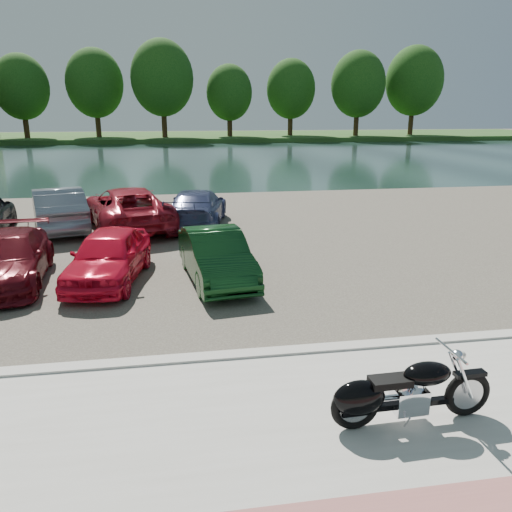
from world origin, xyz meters
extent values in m
plane|color=#595447|center=(0.00, 0.00, 0.00)|extent=(200.00, 200.00, 0.00)
cube|color=#B0ADA6|center=(0.00, -1.00, 0.05)|extent=(60.00, 6.00, 0.10)
cube|color=#B0ADA6|center=(0.00, 2.00, 0.07)|extent=(60.00, 0.30, 0.14)
cube|color=#454038|center=(0.00, 11.00, 0.02)|extent=(60.00, 18.00, 0.04)
cube|color=#1A2F2C|center=(0.00, 40.00, 0.00)|extent=(120.00, 40.00, 0.00)
cube|color=#1E4619|center=(0.00, 72.00, 0.30)|extent=(120.00, 24.00, 0.60)
cylinder|color=#342113|center=(-21.00, 66.00, 3.08)|extent=(0.70, 0.70, 4.95)
ellipsoid|color=#133A10|center=(-21.00, 66.00, 7.04)|extent=(6.93, 6.93, 8.32)
cylinder|color=#342113|center=(-12.00, 67.40, 3.30)|extent=(0.70, 0.70, 5.40)
ellipsoid|color=#133A10|center=(-12.00, 67.40, 7.62)|extent=(7.56, 7.56, 9.07)
cylinder|color=#342113|center=(-3.00, 64.60, 3.52)|extent=(0.70, 0.70, 5.85)
ellipsoid|color=#133A10|center=(-3.00, 64.60, 8.21)|extent=(8.19, 8.19, 9.83)
cylinder|color=#342113|center=(6.00, 66.00, 2.85)|extent=(0.70, 0.70, 4.50)
ellipsoid|color=#133A10|center=(6.00, 66.00, 6.45)|extent=(6.30, 6.30, 7.56)
cylinder|color=#342113|center=(15.00, 67.40, 3.08)|extent=(0.70, 0.70, 4.95)
ellipsoid|color=#133A10|center=(15.00, 67.40, 7.04)|extent=(6.93, 6.93, 8.32)
cylinder|color=#342113|center=(24.00, 64.60, 3.30)|extent=(0.70, 0.70, 5.40)
ellipsoid|color=#133A10|center=(24.00, 64.60, 7.62)|extent=(7.56, 7.56, 9.07)
cylinder|color=#342113|center=(33.00, 66.00, 3.52)|extent=(0.70, 0.70, 5.85)
ellipsoid|color=#133A10|center=(33.00, 66.00, 8.21)|extent=(8.19, 8.19, 9.83)
torus|color=black|center=(1.99, -0.27, 0.44)|extent=(0.68, 0.14, 0.68)
torus|color=black|center=(0.34, -0.32, 0.44)|extent=(0.68, 0.14, 0.68)
cylinder|color=#B2B2B7|center=(1.99, -0.27, 0.44)|extent=(0.46, 0.07, 0.46)
cylinder|color=#B2B2B7|center=(0.34, -0.32, 0.44)|extent=(0.46, 0.07, 0.46)
cylinder|color=silver|center=(1.86, -0.38, 0.74)|extent=(0.33, 0.06, 0.63)
cylinder|color=silver|center=(1.85, -0.18, 0.74)|extent=(0.33, 0.06, 0.63)
cylinder|color=silver|center=(1.66, -0.28, 1.13)|extent=(0.06, 0.75, 0.04)
sphere|color=silver|center=(1.76, -0.28, 1.05)|extent=(0.16, 0.16, 0.16)
sphere|color=silver|center=(1.83, -0.28, 1.05)|extent=(0.11, 0.11, 0.11)
cube|color=black|center=(1.99, -0.27, 0.75)|extent=(0.45, 0.15, 0.06)
cube|color=black|center=(1.17, -0.30, 0.38)|extent=(1.20, 0.13, 0.08)
cube|color=silver|center=(1.12, -0.30, 0.45)|extent=(0.46, 0.33, 0.34)
cylinder|color=silver|center=(1.22, -0.29, 0.65)|extent=(0.25, 0.19, 0.27)
cylinder|color=silver|center=(1.02, -0.30, 0.65)|extent=(0.25, 0.19, 0.27)
ellipsoid|color=black|center=(1.35, -0.29, 0.82)|extent=(0.69, 0.38, 0.32)
cube|color=black|center=(0.82, -0.31, 0.76)|extent=(0.56, 0.29, 0.10)
ellipsoid|color=black|center=(0.39, -0.32, 0.56)|extent=(0.74, 0.36, 0.50)
cube|color=black|center=(0.34, -0.32, 0.49)|extent=(0.40, 0.19, 0.30)
cylinder|color=silver|center=(0.81, -0.15, 0.32)|extent=(1.10, 0.12, 0.09)
cylinder|color=silver|center=(0.81, -0.15, 0.40)|extent=(1.10, 0.12, 0.09)
cylinder|color=#B2B2B7|center=(1.02, -0.48, 0.23)|extent=(0.03, 0.14, 0.22)
imported|color=#500B13|center=(-6.07, 6.87, 0.66)|extent=(2.16, 4.45, 1.25)
imported|color=red|center=(-3.62, 6.61, 0.71)|extent=(2.15, 4.10, 1.33)
imported|color=#0F3816|center=(-0.96, 6.25, 0.68)|extent=(1.86, 4.06, 1.29)
imported|color=slate|center=(-6.06, 12.67, 0.81)|extent=(2.87, 4.95, 1.54)
imported|color=maroon|center=(-3.63, 12.45, 0.80)|extent=(3.87, 5.97, 1.53)
imported|color=navy|center=(-1.14, 12.59, 0.72)|extent=(2.72, 4.97, 1.37)
camera|label=1|loc=(-1.88, -5.83, 4.24)|focal=35.00mm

